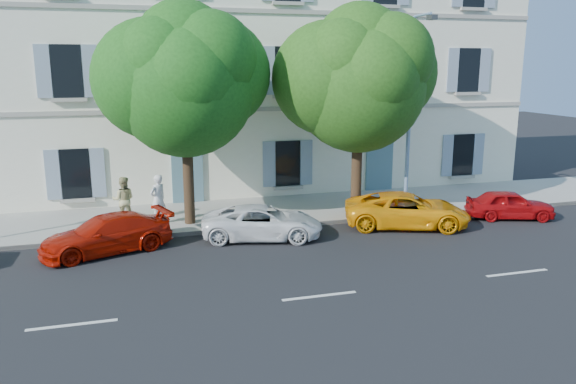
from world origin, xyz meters
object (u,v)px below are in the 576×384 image
object	(u,v)px
pedestrian_b	(124,200)
car_yellow_supercar	(407,210)
car_red_coupe	(106,234)
car_red_hatchback	(510,204)
tree_left	(185,87)
street_lamp	(412,104)
pedestrian_a	(158,199)
tree_right	(359,86)
car_white_coupe	(263,222)

from	to	relation	value
pedestrian_b	car_yellow_supercar	bearing A→B (deg)	168.60
car_red_coupe	car_yellow_supercar	distance (m)	10.54
car_red_hatchback	tree_left	size ratio (longest dim) A/B	0.43
tree_left	street_lamp	xyz separation A→B (m)	(8.38, -0.84, -0.69)
pedestrian_a	pedestrian_b	distance (m)	1.32
car_red_hatchback	pedestrian_b	xyz separation A→B (m)	(-14.38, 3.02, 0.45)
car_red_coupe	pedestrian_a	xyz separation A→B (m)	(1.76, 2.42, 0.47)
tree_right	street_lamp	distance (m)	2.16
car_yellow_supercar	pedestrian_a	size ratio (longest dim) A/B	2.48
pedestrian_b	tree_left	bearing A→B (deg)	166.57
tree_right	street_lamp	size ratio (longest dim) A/B	1.02
car_red_coupe	pedestrian_a	world-z (taller)	pedestrian_a
car_yellow_supercar	tree_left	world-z (taller)	tree_left
car_white_coupe	car_yellow_supercar	bearing A→B (deg)	-76.80
tree_right	pedestrian_b	distance (m)	9.66
car_white_coupe	car_red_hatchback	xyz separation A→B (m)	(9.82, -0.14, -0.01)
car_white_coupe	car_red_hatchback	distance (m)	9.82
tree_right	pedestrian_a	xyz separation A→B (m)	(-7.46, 0.71, -3.99)
car_yellow_supercar	car_red_hatchback	world-z (taller)	car_yellow_supercar
car_yellow_supercar	tree_left	size ratio (longest dim) A/B	0.59
car_red_coupe	pedestrian_b	bearing A→B (deg)	150.70
street_lamp	pedestrian_a	world-z (taller)	street_lamp
street_lamp	pedestrian_a	distance (m)	10.11
tree_left	pedestrian_a	world-z (taller)	tree_left
car_red_coupe	car_red_hatchback	size ratio (longest dim) A/B	1.26
car_white_coupe	pedestrian_a	size ratio (longest dim) A/B	2.25
car_red_coupe	car_white_coupe	bearing A→B (deg)	72.01
pedestrian_a	tree_right	bearing A→B (deg)	137.39
tree_left	pedestrian_a	xyz separation A→B (m)	(-1.10, 0.25, -4.01)
car_red_coupe	street_lamp	xyz separation A→B (m)	(11.24, 1.33, 3.79)
car_white_coupe	pedestrian_b	world-z (taller)	pedestrian_b
pedestrian_a	car_red_hatchback	bearing A→B (deg)	132.11
tree_right	pedestrian_a	size ratio (longest dim) A/B	4.19
car_red_coupe	street_lamp	distance (m)	11.94
tree_left	street_lamp	bearing A→B (deg)	-5.72
tree_right	pedestrian_a	distance (m)	8.50
pedestrian_a	pedestrian_b	world-z (taller)	pedestrian_a
car_yellow_supercar	car_red_hatchback	xyz separation A→B (m)	(4.38, -0.07, -0.07)
street_lamp	car_red_coupe	bearing A→B (deg)	-173.25
pedestrian_b	pedestrian_a	bearing A→B (deg)	161.68
street_lamp	car_white_coupe	bearing A→B (deg)	-168.38
car_yellow_supercar	tree_left	distance (m)	9.14
car_red_hatchback	pedestrian_a	world-z (taller)	pedestrian_a
car_white_coupe	tree_right	world-z (taller)	tree_right
tree_left	tree_right	size ratio (longest dim) A/B	1.00
car_yellow_supercar	pedestrian_b	size ratio (longest dim) A/B	2.65
car_red_coupe	pedestrian_b	size ratio (longest dim) A/B	2.40
tree_right	car_red_coupe	bearing A→B (deg)	-169.51
car_red_coupe	car_red_hatchback	distance (m)	14.92
car_yellow_supercar	car_red_hatchback	size ratio (longest dim) A/B	1.39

